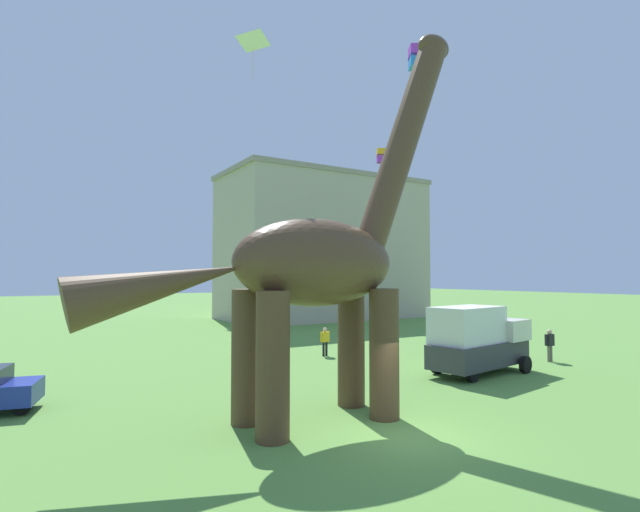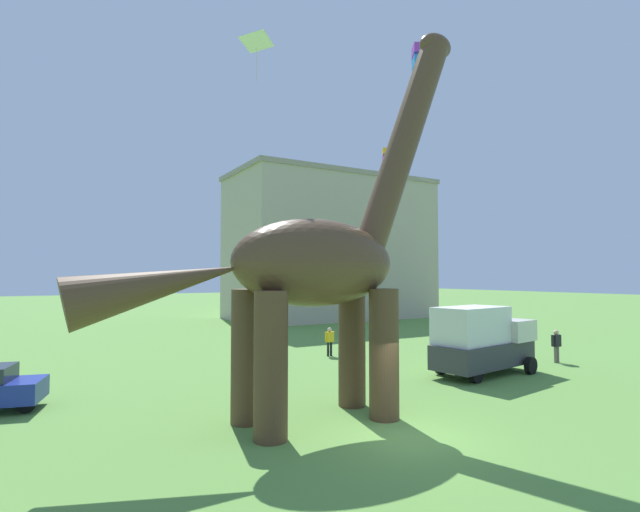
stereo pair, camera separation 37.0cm
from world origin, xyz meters
name	(u,v)px [view 1 (the left image)]	position (x,y,z in m)	size (l,w,h in m)	color
ground_plane	(405,437)	(0.00, 0.00, 0.00)	(240.00, 240.00, 0.00)	#5B8E3D
dinosaur_sculpture	(315,263)	(-1.44, 2.65, 5.07)	(13.41, 2.84, 14.01)	#513823
parked_box_truck	(477,339)	(8.92, 4.92, 1.65)	(5.84, 2.88, 3.20)	#38383D
person_vendor_side	(550,342)	(14.88, 5.08, 1.06)	(0.65, 0.29, 1.74)	#6B6056
person_near_flyer	(325,339)	(5.49, 13.03, 1.00)	(0.62, 0.27, 1.65)	black
kite_high_left	(380,227)	(18.62, 24.18, 9.19)	(0.95, 1.07, 1.18)	yellow
kite_high_right	(382,156)	(11.65, 15.33, 13.03)	(0.91, 0.91, 0.95)	orange
kite_far_right	(419,181)	(21.35, 21.89, 13.44)	(1.51, 1.25, 1.68)	white
kite_apex	(253,41)	(0.00, 11.00, 16.32)	(2.15, 2.17, 2.14)	white
kite_mid_right	(417,57)	(6.79, 6.56, 15.39)	(1.04, 1.04, 1.08)	purple
background_building_block	(323,248)	(18.94, 34.74, 7.81)	(22.09, 11.53, 15.61)	#B7A893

